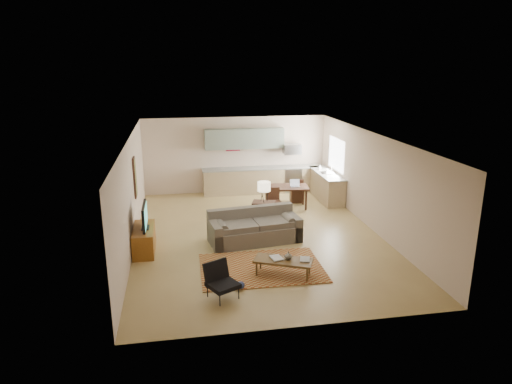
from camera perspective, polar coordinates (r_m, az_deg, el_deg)
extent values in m
plane|color=#A68A52|center=(12.47, 0.24, -5.46)|extent=(9.00, 9.00, 0.00)
plane|color=white|center=(11.76, 0.26, 6.88)|extent=(9.00, 9.00, 0.00)
plane|color=beige|center=(16.37, -2.57, 4.67)|extent=(6.50, 0.00, 6.50)
plane|color=beige|center=(7.91, 6.13, -8.08)|extent=(6.50, 0.00, 6.50)
plane|color=beige|center=(11.92, -15.31, -0.22)|extent=(0.00, 9.00, 9.00)
plane|color=beige|center=(13.00, 14.49, 1.18)|extent=(0.00, 9.00, 9.00)
cube|color=#A5A8AD|center=(16.64, 4.46, 1.64)|extent=(0.62, 0.62, 0.90)
cube|color=#A5A8AD|center=(16.42, 4.53, 5.38)|extent=(0.62, 0.40, 0.35)
cube|color=gray|center=(16.14, -1.45, 6.68)|extent=(2.80, 0.34, 0.70)
cube|color=white|center=(15.66, 10.00, 4.66)|extent=(0.02, 1.40, 1.05)
cube|color=maroon|center=(10.60, 0.69, -9.44)|extent=(2.81, 1.97, 0.02)
imported|color=maroon|center=(10.12, 1.94, -8.34)|extent=(0.36, 0.41, 0.03)
imported|color=navy|center=(10.16, 5.53, -8.34)|extent=(0.37, 0.41, 0.02)
imported|color=black|center=(10.11, 4.06, -7.91)|extent=(0.20, 0.20, 0.18)
imported|color=beige|center=(16.09, 7.98, 3.11)|extent=(0.09, 0.10, 0.19)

